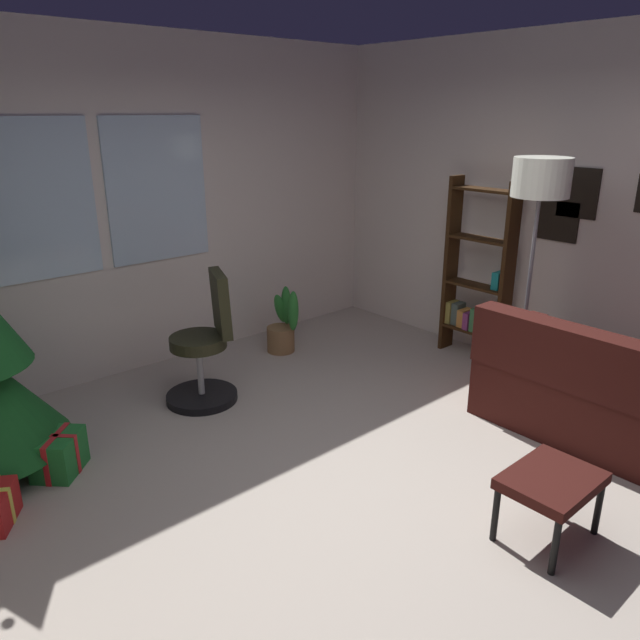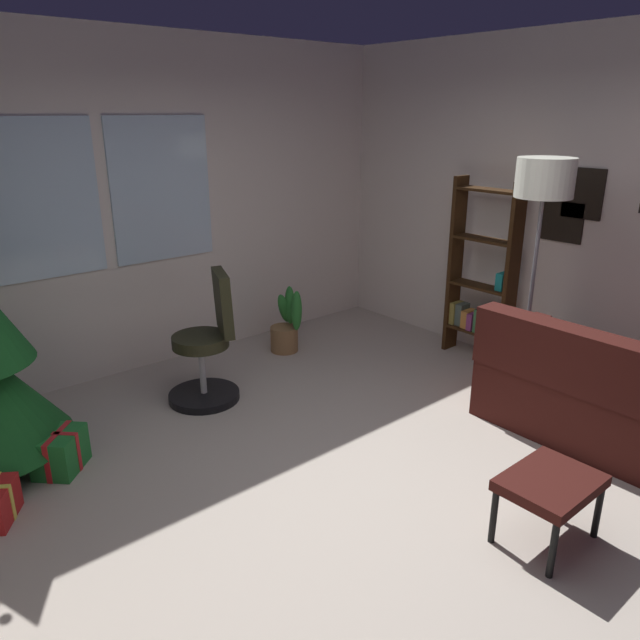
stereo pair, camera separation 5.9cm
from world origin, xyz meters
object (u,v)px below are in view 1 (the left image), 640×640
at_px(footstool, 551,484).
at_px(floor_lamp, 540,192).
at_px(office_chair, 206,351).
at_px(bookshelf, 477,284).
at_px(potted_plant, 283,327).
at_px(gift_box_green, 58,454).

xyz_separation_m(footstool, floor_lamp, (1.40, 1.03, 1.30)).
height_order(footstool, office_chair, office_chair).
relative_size(office_chair, floor_lamp, 0.55).
xyz_separation_m(footstool, bookshelf, (1.85, 1.78, 0.37)).
bearing_deg(footstool, office_chair, 100.54).
height_order(footstool, potted_plant, potted_plant).
xyz_separation_m(office_chair, bookshelf, (2.34, -0.84, 0.29)).
bearing_deg(bookshelf, potted_plant, 134.49).
bearing_deg(office_chair, potted_plant, 21.35).
bearing_deg(potted_plant, floor_lamp, -68.59).
xyz_separation_m(bookshelf, floor_lamp, (-0.45, -0.76, 0.93)).
relative_size(footstool, potted_plant, 0.84).
height_order(bookshelf, floor_lamp, floor_lamp).
relative_size(footstool, floor_lamp, 0.28).
xyz_separation_m(gift_box_green, bookshelf, (3.60, -0.58, 0.57)).
distance_m(footstool, bookshelf, 2.60).
bearing_deg(gift_box_green, footstool, -53.58).
height_order(office_chair, potted_plant, office_chair).
bearing_deg(office_chair, gift_box_green, -168.34).
bearing_deg(gift_box_green, potted_plant, 16.29).
bearing_deg(floor_lamp, potted_plant, 111.41).
distance_m(footstool, potted_plant, 3.11).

